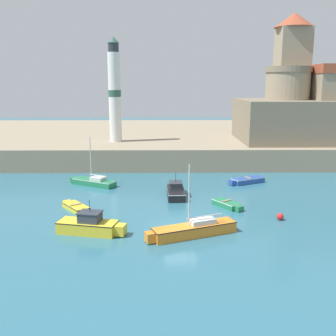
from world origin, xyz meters
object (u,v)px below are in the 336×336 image
Objects in this scene: motorboat_black_2 at (176,191)px; lighthouse at (115,92)px; sailboat_orange_0 at (194,229)px; fortress at (286,116)px; sailboat_green_1 at (94,182)px; church at (323,97)px; dinghy_blue_6 at (247,180)px; dinghy_yellow_4 at (75,207)px; motorboat_yellow_3 at (90,225)px; dinghy_green_5 at (227,204)px; mooring_buoy at (280,217)px.

lighthouse is at bearing 113.79° from motorboat_black_2.
fortress is (15.12, 28.75, 5.87)m from sailboat_orange_0.
motorboat_black_2 is at bearing 95.55° from sailboat_orange_0.
sailboat_green_1 is at bearing -150.29° from fortress.
sailboat_green_1 is at bearing -149.85° from church.
dinghy_blue_6 is (8.08, 5.04, -0.20)m from motorboat_black_2.
sailboat_orange_0 reaches higher than dinghy_yellow_4.
dinghy_blue_6 reaches higher than dinghy_yellow_4.
motorboat_yellow_3 is at bearing -135.11° from dinghy_blue_6.
sailboat_green_1 is 1.27× the size of dinghy_blue_6.
sailboat_green_1 is 0.30× the size of church.
dinghy_blue_6 is 0.30× the size of lighthouse.
church reaches higher than dinghy_green_5.
sailboat_green_1 is 20.44m from mooring_buoy.
sailboat_orange_0 is at bearing -114.91° from dinghy_blue_6.
lighthouse is (-30.88, -4.89, 0.92)m from church.
dinghy_yellow_4 is (-0.16, -8.28, -0.18)m from sailboat_green_1.
church is (31.93, 26.74, 8.54)m from dinghy_yellow_4.
church is at bearing 56.32° from sailboat_orange_0.
sailboat_green_1 is 14.10m from motorboat_yellow_3.
dinghy_yellow_4 is (-2.32, 5.65, -0.37)m from motorboat_yellow_3.
lighthouse is (0.90, 13.57, 9.29)m from sailboat_green_1.
dinghy_green_5 reaches higher than dinghy_yellow_4.
fortress is (8.03, 13.50, 6.04)m from dinghy_blue_6.
fortress is at bearing 59.24° from dinghy_blue_6.
lighthouse is (1.06, 21.85, 9.46)m from dinghy_yellow_4.
dinghy_yellow_4 is 13.48m from dinghy_green_5.
sailboat_orange_0 is at bearing -72.47° from lighthouse.
church is at bearing 49.97° from dinghy_blue_6.
dinghy_blue_6 is 16.83m from fortress.
sailboat_orange_0 is at bearing -155.72° from mooring_buoy.
sailboat_green_1 is at bearing 88.89° from dinghy_yellow_4.
motorboat_yellow_3 is 0.37× the size of lighthouse.
sailboat_green_1 is 8.29m from dinghy_yellow_4.
sailboat_green_1 is 16.47m from lighthouse.
lighthouse is at bearing 123.07° from mooring_buoy.
lighthouse is (-7.89, 17.90, 9.17)m from motorboat_black_2.
sailboat_green_1 is 9.58× the size of mooring_buoy.
sailboat_green_1 is at bearing 146.57° from mooring_buoy.
motorboat_black_2 is 1.17× the size of dinghy_blue_6.
dinghy_yellow_4 is at bearing -138.09° from fortress.
motorboat_black_2 is 11.67m from motorboat_yellow_3.
lighthouse is (-1.26, 27.51, 9.09)m from motorboat_yellow_3.
church is 1.28× the size of lighthouse.
dinghy_blue_6 is 0.24× the size of church.
dinghy_green_5 is (13.47, 0.45, 0.05)m from dinghy_yellow_4.
mooring_buoy is at bearing -56.93° from lighthouse.
sailboat_orange_0 is at bearing -56.09° from sailboat_green_1.
sailboat_green_1 is 16.88m from dinghy_blue_6.
motorboat_yellow_3 reaches higher than dinghy_blue_6.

